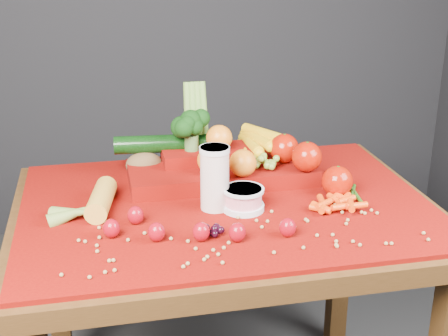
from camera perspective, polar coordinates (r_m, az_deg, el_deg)
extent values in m
cube|color=#311D0B|center=(1.65, 0.14, -4.30)|extent=(1.10, 0.80, 0.05)
cube|color=#311D0B|center=(2.10, -15.03, -10.81)|extent=(0.06, 0.06, 0.70)
cube|color=#311D0B|center=(2.24, 10.55, -8.27)|extent=(0.06, 0.06, 0.70)
cube|color=#700A03|center=(1.64, 0.15, -3.32)|extent=(1.05, 0.75, 0.01)
cylinder|color=beige|center=(1.57, -0.86, -0.92)|extent=(0.07, 0.07, 0.17)
cylinder|color=silver|center=(1.54, -0.87, 1.71)|extent=(0.08, 0.08, 0.01)
cylinder|color=silver|center=(1.59, 1.77, -3.57)|extent=(0.11, 0.11, 0.01)
cylinder|color=#D67F8A|center=(1.58, 1.78, -2.60)|extent=(0.09, 0.09, 0.04)
cylinder|color=silver|center=(1.57, 1.79, -1.99)|extent=(0.11, 0.11, 0.01)
ellipsoid|color=maroon|center=(1.52, -8.09, -4.29)|extent=(0.04, 0.04, 0.05)
cone|color=#0E4D0D|center=(1.52, -8.14, -3.55)|extent=(0.03, 0.03, 0.01)
ellipsoid|color=maroon|center=(1.47, -10.26, -5.46)|extent=(0.04, 0.04, 0.05)
cone|color=#0E4D0D|center=(1.46, -10.31, -4.69)|extent=(0.03, 0.03, 0.01)
ellipsoid|color=maroon|center=(1.44, -6.19, -5.84)|extent=(0.04, 0.04, 0.05)
cone|color=#0E4D0D|center=(1.43, -6.22, -5.06)|extent=(0.03, 0.03, 0.01)
ellipsoid|color=maroon|center=(1.43, -2.10, -5.85)|extent=(0.04, 0.04, 0.05)
cone|color=#0E4D0D|center=(1.42, -2.11, -5.07)|extent=(0.03, 0.03, 0.01)
ellipsoid|color=maroon|center=(1.43, 1.22, -5.90)|extent=(0.04, 0.04, 0.05)
cone|color=#0E4D0D|center=(1.42, 1.23, -5.12)|extent=(0.03, 0.03, 0.01)
ellipsoid|color=maroon|center=(1.46, 5.84, -5.43)|extent=(0.04, 0.04, 0.05)
cone|color=#0E4D0D|center=(1.45, 5.87, -4.66)|extent=(0.03, 0.03, 0.01)
cylinder|color=gold|center=(1.61, -11.16, -2.84)|extent=(0.09, 0.19, 0.06)
ellipsoid|color=brown|center=(1.80, -7.31, 0.32)|extent=(0.11, 0.08, 0.07)
cube|color=#700A03|center=(1.77, -0.24, -0.45)|extent=(0.52, 0.22, 0.04)
cube|color=#700A03|center=(1.79, -1.19, 1.26)|extent=(0.28, 0.12, 0.03)
sphere|color=#921707|center=(1.72, 7.58, 1.03)|extent=(0.08, 0.08, 0.08)
sphere|color=#921707|center=(1.68, 10.32, -1.18)|extent=(0.08, 0.08, 0.08)
sphere|color=#921707|center=(1.78, 5.52, 1.81)|extent=(0.08, 0.08, 0.08)
sphere|color=#C95A07|center=(1.69, -1.23, 0.72)|extent=(0.07, 0.07, 0.07)
sphere|color=#C95A07|center=(1.67, 1.73, 0.45)|extent=(0.07, 0.07, 0.07)
sphere|color=#C95A07|center=(1.76, -0.44, 2.77)|extent=(0.07, 0.07, 0.07)
cylinder|color=gold|center=(1.83, 1.86, 1.68)|extent=(0.06, 0.16, 0.04)
cylinder|color=gold|center=(1.83, 2.47, 2.17)|extent=(0.04, 0.16, 0.04)
cylinder|color=gold|center=(1.83, 3.08, 2.65)|extent=(0.07, 0.16, 0.04)
cylinder|color=gold|center=(1.83, 3.55, 3.13)|extent=(0.10, 0.16, 0.04)
cylinder|color=#3F662D|center=(1.77, -2.99, 2.35)|extent=(0.04, 0.04, 0.04)
cylinder|color=olive|center=(1.79, -3.33, 4.34)|extent=(0.03, 0.06, 0.22)
cylinder|color=olive|center=(1.79, -2.82, 4.37)|extent=(0.02, 0.06, 0.22)
cylinder|color=olive|center=(1.80, -2.32, 4.40)|extent=(0.02, 0.06, 0.22)
cylinder|color=olive|center=(1.80, -1.82, 4.43)|extent=(0.03, 0.06, 0.22)
cylinder|color=black|center=(1.80, -5.82, 2.22)|extent=(0.27, 0.08, 0.05)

